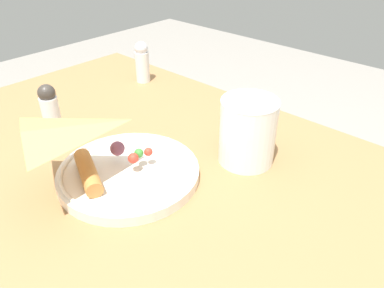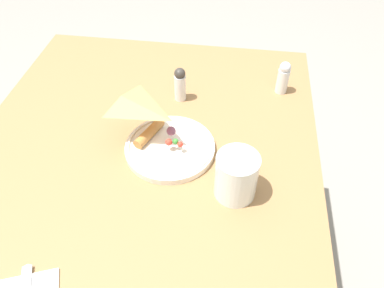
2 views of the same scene
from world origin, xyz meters
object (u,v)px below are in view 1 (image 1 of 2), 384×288
at_px(dining_table, 136,283).
at_px(milk_glass, 248,132).
at_px(salt_shaker, 142,62).
at_px(pepper_shaker, 50,110).
at_px(plate_pizza, 129,169).

relative_size(dining_table, milk_glass, 10.60).
height_order(salt_shaker, pepper_shaker, pepper_shaker).
bearing_deg(salt_shaker, pepper_shaker, 104.64).
height_order(dining_table, salt_shaker, salt_shaker).
relative_size(plate_pizza, salt_shaker, 2.25).
xyz_separation_m(plate_pizza, pepper_shaker, (0.20, 0.01, 0.03)).
bearing_deg(dining_table, milk_glass, -95.46).
distance_m(dining_table, pepper_shaker, 0.32).
distance_m(milk_glass, salt_shaker, 0.38).
height_order(plate_pizza, pepper_shaker, pepper_shaker).
bearing_deg(plate_pizza, pepper_shaker, 2.36).
bearing_deg(pepper_shaker, salt_shaker, -75.36).
bearing_deg(pepper_shaker, dining_table, 167.98).
bearing_deg(milk_glass, dining_table, 84.54).
distance_m(plate_pizza, salt_shaker, 0.38).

